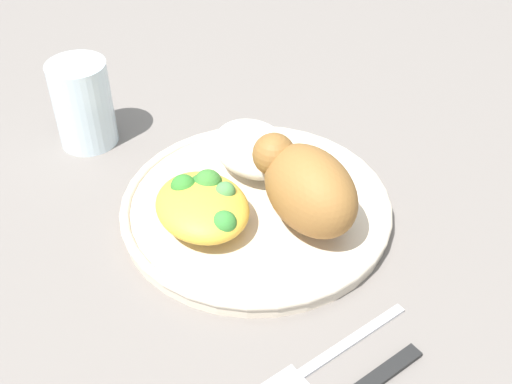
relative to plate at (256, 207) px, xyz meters
name	(u,v)px	position (x,y,z in m)	size (l,w,h in m)	color
ground_plane	(256,214)	(0.00, 0.00, -0.01)	(2.00, 2.00, 0.00)	slate
plate	(256,207)	(0.00, 0.00, 0.00)	(0.26, 0.26, 0.02)	beige
roasted_chicken	(306,187)	(-0.05, -0.02, 0.05)	(0.12, 0.07, 0.07)	olive
rice_pile	(253,149)	(0.05, -0.03, 0.03)	(0.10, 0.07, 0.04)	white
mac_cheese_with_broccoli	(202,202)	(0.00, 0.05, 0.03)	(0.10, 0.08, 0.04)	gold
fork	(328,355)	(-0.17, 0.04, -0.01)	(0.03, 0.14, 0.01)	#B2B2B7
water_glass	(83,104)	(0.20, 0.10, 0.04)	(0.06, 0.06, 0.10)	silver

